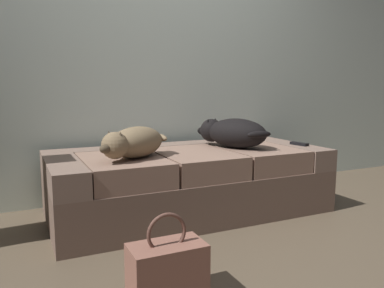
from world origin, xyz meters
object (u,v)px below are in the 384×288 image
object	(u,v)px
dog_tan	(133,143)
tv_remote	(299,144)
dog_dark	(232,133)
handbag	(167,270)
couch	(189,181)

from	to	relation	value
dog_tan	tv_remote	distance (m)	1.31
dog_dark	tv_remote	xyz separation A→B (m)	(0.52, -0.13, -0.10)
handbag	couch	bearing A→B (deg)	60.73
dog_tan	tv_remote	bearing A→B (deg)	-0.34
couch	tv_remote	distance (m)	0.91
handbag	tv_remote	bearing A→B (deg)	31.02
couch	tv_remote	world-z (taller)	tv_remote
tv_remote	handbag	size ratio (longest dim) A/B	0.40
dog_tan	handbag	size ratio (longest dim) A/B	1.40
couch	handbag	size ratio (longest dim) A/B	5.08
tv_remote	dog_dark	bearing A→B (deg)	155.31
tv_remote	handbag	world-z (taller)	tv_remote
couch	tv_remote	size ratio (longest dim) A/B	12.80
couch	dog_tan	xyz separation A→B (m)	(-0.45, -0.14, 0.33)
dog_dark	handbag	xyz separation A→B (m)	(-0.91, -0.99, -0.44)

